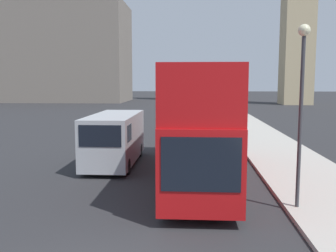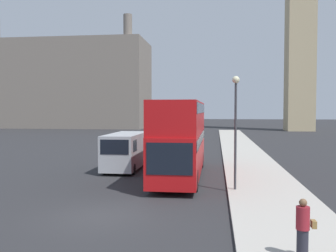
{
  "view_description": "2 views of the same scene",
  "coord_description": "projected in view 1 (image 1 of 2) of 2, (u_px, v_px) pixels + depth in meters",
  "views": [
    {
      "loc": [
        2.03,
        -6.8,
        4.08
      ],
      "look_at": [
        1.01,
        9.38,
        2.14
      ],
      "focal_mm": 40.0,
      "sensor_mm": 36.0,
      "label": 1
    },
    {
      "loc": [
        4.4,
        -13.91,
        4.12
      ],
      "look_at": [
        0.54,
        16.22,
        2.79
      ],
      "focal_mm": 40.0,
      "sensor_mm": 36.0,
      "label": 2
    }
  ],
  "objects": [
    {
      "name": "white_van",
      "position": [
        114.0,
        138.0,
        18.29
      ],
      "size": [
        2.13,
        5.91,
        2.48
      ],
      "color": "#B2B7BC",
      "rests_on": "ground_plane"
    },
    {
      "name": "street_lamp",
      "position": [
        302.0,
        89.0,
        11.36
      ],
      "size": [
        0.36,
        0.36,
        5.63
      ],
      "color": "#38383D",
      "rests_on": "sidewalk_strip"
    },
    {
      "name": "building_block_distant",
      "position": [
        43.0,
        53.0,
        76.87
      ],
      "size": [
        34.76,
        15.1,
        23.95
      ],
      "color": "slate",
      "rests_on": "ground_plane"
    },
    {
      "name": "red_double_decker_bus",
      "position": [
        198.0,
        118.0,
        15.54
      ],
      "size": [
        2.5,
        11.3,
        4.59
      ],
      "color": "#B71114",
      "rests_on": "ground_plane"
    }
  ]
}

